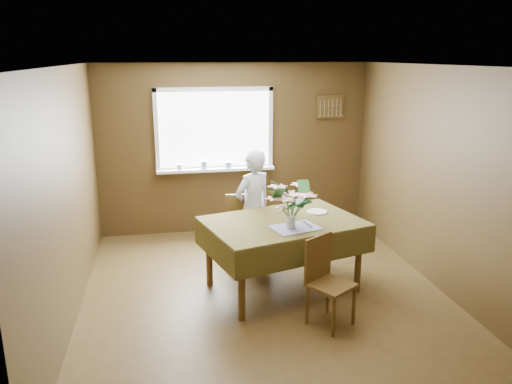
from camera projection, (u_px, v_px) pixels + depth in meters
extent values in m
plane|color=#483519|center=(265.00, 295.00, 5.61)|extent=(4.50, 4.50, 0.00)
plane|color=white|center=(266.00, 66.00, 4.94)|extent=(4.50, 4.50, 0.00)
plane|color=brown|center=(235.00, 149.00, 7.40)|extent=(4.00, 0.00, 4.00)
plane|color=brown|center=(338.00, 278.00, 3.14)|extent=(4.00, 0.00, 4.00)
plane|color=brown|center=(67.00, 197.00, 4.92)|extent=(0.00, 4.50, 4.50)
plane|color=brown|center=(439.00, 179.00, 5.63)|extent=(0.00, 4.50, 4.50)
cube|color=white|center=(214.00, 130.00, 7.26)|extent=(1.60, 0.01, 1.10)
cube|color=white|center=(214.00, 89.00, 7.09)|extent=(1.72, 0.06, 0.06)
cube|color=white|center=(215.00, 169.00, 7.40)|extent=(1.72, 0.06, 0.06)
cube|color=white|center=(156.00, 131.00, 7.09)|extent=(0.06, 0.06, 1.22)
cube|color=white|center=(270.00, 128.00, 7.39)|extent=(0.06, 0.06, 1.22)
cube|color=white|center=(216.00, 169.00, 7.33)|extent=(1.72, 0.20, 0.04)
cylinder|color=white|center=(180.00, 167.00, 7.20)|extent=(0.09, 0.09, 0.08)
cylinder|color=white|center=(204.00, 165.00, 7.26)|extent=(0.11, 0.11, 0.12)
cylinder|color=white|center=(228.00, 165.00, 7.32)|extent=(0.12, 0.12, 0.09)
cylinder|color=white|center=(251.00, 162.00, 7.38)|extent=(0.10, 0.10, 0.13)
cube|color=brown|center=(330.00, 107.00, 7.48)|extent=(0.40, 0.03, 0.30)
cube|color=brown|center=(331.00, 97.00, 7.43)|extent=(0.44, 0.04, 0.03)
cube|color=brown|center=(330.00, 117.00, 7.50)|extent=(0.44, 0.04, 0.03)
cylinder|color=brown|center=(242.00, 285.00, 4.98)|extent=(0.08, 0.08, 0.77)
cylinder|color=brown|center=(358.00, 260.00, 5.59)|extent=(0.08, 0.08, 0.77)
cylinder|color=brown|center=(209.00, 254.00, 5.76)|extent=(0.08, 0.08, 0.77)
cylinder|color=brown|center=(315.00, 235.00, 6.37)|extent=(0.08, 0.08, 0.77)
cube|color=brown|center=(283.00, 223.00, 5.57)|extent=(1.84, 1.47, 0.04)
cube|color=#3B3515|center=(283.00, 221.00, 5.56)|extent=(1.92, 1.55, 0.01)
cube|color=#3B3515|center=(310.00, 252.00, 5.11)|extent=(1.62, 0.46, 0.30)
cube|color=#3B3515|center=(260.00, 220.00, 6.09)|extent=(1.62, 0.46, 0.30)
cube|color=#3B3515|center=(213.00, 247.00, 5.25)|extent=(0.32, 1.10, 0.30)
cube|color=#3B3515|center=(344.00, 224.00, 5.96)|extent=(0.32, 1.10, 0.30)
cube|color=#4B6FD4|center=(295.00, 228.00, 5.33)|extent=(0.56, 0.47, 0.01)
cylinder|color=brown|center=(252.00, 237.00, 6.78)|extent=(0.04, 0.04, 0.42)
cylinder|color=brown|center=(227.00, 238.00, 6.74)|extent=(0.04, 0.04, 0.42)
cylinder|color=brown|center=(255.00, 246.00, 6.45)|extent=(0.04, 0.04, 0.42)
cylinder|color=brown|center=(228.00, 247.00, 6.42)|extent=(0.04, 0.04, 0.42)
cube|color=brown|center=(240.00, 226.00, 6.54)|extent=(0.43, 0.43, 0.03)
cube|color=brown|center=(241.00, 212.00, 6.30)|extent=(0.40, 0.06, 0.47)
cylinder|color=brown|center=(333.00, 317.00, 4.72)|extent=(0.04, 0.04, 0.41)
cylinder|color=brown|center=(354.00, 306.00, 4.94)|extent=(0.04, 0.04, 0.41)
cylinder|color=brown|center=(307.00, 305.00, 4.95)|extent=(0.04, 0.04, 0.41)
cylinder|color=brown|center=(328.00, 295.00, 5.17)|extent=(0.04, 0.04, 0.41)
cube|color=brown|center=(331.00, 285.00, 4.89)|extent=(0.53, 0.53, 0.03)
cube|color=brown|center=(318.00, 257.00, 4.95)|extent=(0.34, 0.23, 0.45)
imported|color=white|center=(253.00, 208.00, 6.25)|extent=(0.65, 0.58, 1.49)
cylinder|color=white|center=(291.00, 222.00, 5.31)|extent=(0.10, 0.10, 0.13)
cylinder|color=#33662D|center=(291.00, 213.00, 5.28)|extent=(0.06, 0.06, 0.09)
cylinder|color=white|center=(317.00, 212.00, 5.85)|extent=(0.33, 0.33, 0.01)
cube|color=silver|center=(308.00, 224.00, 5.41)|extent=(0.05, 0.24, 0.00)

